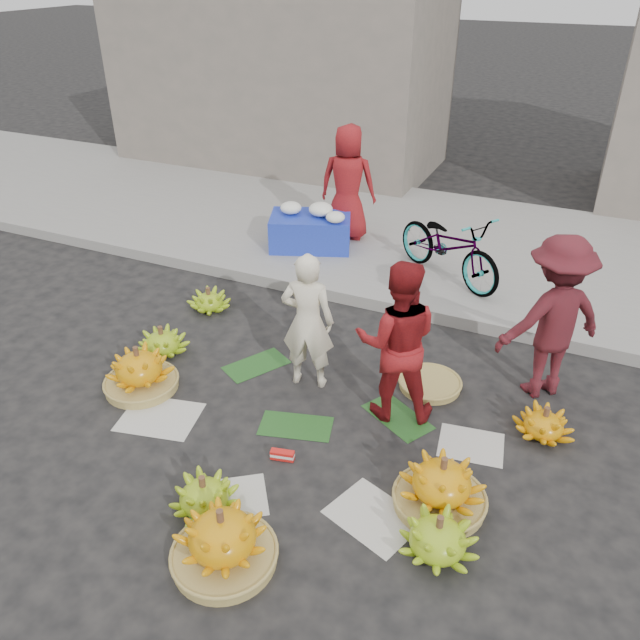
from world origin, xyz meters
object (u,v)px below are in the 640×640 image
at_px(vendor_cream, 308,322).
at_px(bicycle, 449,246).
at_px(banana_bunch_0, 139,371).
at_px(flower_table, 311,229).
at_px(banana_bunch_4, 441,485).

xyz_separation_m(vendor_cream, bicycle, (0.72, 2.59, -0.13)).
distance_m(banana_bunch_0, flower_table, 3.55).
distance_m(banana_bunch_0, bicycle, 4.01).
height_order(banana_bunch_0, flower_table, flower_table).
bearing_deg(bicycle, flower_table, 116.77).
distance_m(flower_table, bicycle, 1.99).
xyz_separation_m(banana_bunch_0, flower_table, (0.19, 3.54, 0.18)).
height_order(vendor_cream, bicycle, vendor_cream).
bearing_deg(banana_bunch_0, flower_table, 86.99).
distance_m(banana_bunch_4, vendor_cream, 1.98).
relative_size(banana_bunch_0, banana_bunch_4, 1.00).
distance_m(banana_bunch_4, flower_table, 4.78).
bearing_deg(vendor_cream, bicycle, -116.96).
bearing_deg(vendor_cream, banana_bunch_4, 135.47).
bearing_deg(banana_bunch_4, banana_bunch_0, 174.75).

